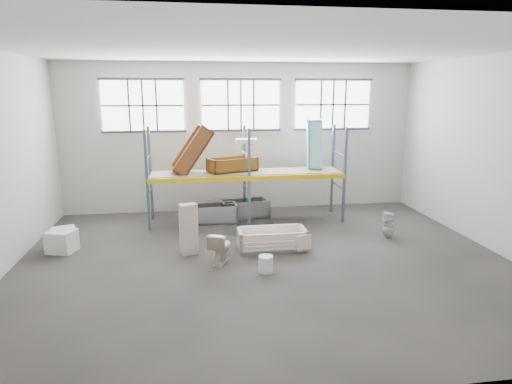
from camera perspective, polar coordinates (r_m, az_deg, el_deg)
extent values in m
cube|color=#4D4641|center=(10.99, 1.17, -9.15)|extent=(12.00, 10.00, 0.10)
cube|color=silver|center=(10.22, 1.31, 18.37)|extent=(12.00, 10.00, 0.10)
cube|color=beige|center=(15.26, -1.99, 7.03)|extent=(12.00, 0.10, 5.00)
cube|color=#A5A198|center=(5.51, 10.18, -4.13)|extent=(12.00, 0.10, 5.00)
cube|color=#9E9A93|center=(12.79, 29.11, 4.21)|extent=(0.10, 10.00, 5.00)
cube|color=white|center=(15.05, -14.39, 10.75)|extent=(2.60, 0.04, 1.60)
cube|color=white|center=(15.07, -1.97, 11.15)|extent=(2.60, 0.04, 1.60)
cube|color=white|center=(15.76, 9.88, 11.05)|extent=(2.60, 0.04, 1.60)
cube|color=slate|center=(13.25, -13.87, 1.34)|extent=(0.08, 0.08, 3.00)
cube|color=slate|center=(14.42, -13.45, 2.30)|extent=(0.08, 0.08, 3.00)
cube|color=slate|center=(13.30, -0.89, 1.77)|extent=(0.08, 0.08, 3.00)
cube|color=slate|center=(14.47, -1.53, 2.69)|extent=(0.08, 0.08, 3.00)
cube|color=slate|center=(14.01, 11.37, 2.09)|extent=(0.08, 0.08, 3.00)
cube|color=slate|center=(15.12, 9.84, 2.96)|extent=(0.08, 0.08, 3.00)
cube|color=yellow|center=(13.30, -0.89, 1.77)|extent=(6.00, 0.10, 0.14)
cube|color=yellow|center=(14.47, -1.53, 2.69)|extent=(6.00, 0.10, 0.14)
cube|color=gray|center=(13.87, -1.23, 2.58)|extent=(5.90, 1.10, 0.03)
cylinder|color=black|center=(13.48, -0.76, -4.65)|extent=(1.80, 1.80, 0.00)
cube|color=#F2D3C9|center=(11.51, 6.01, -6.41)|extent=(0.45, 0.32, 0.39)
imported|color=#F4E1CA|center=(11.63, 2.96, -6.78)|extent=(0.53, 0.53, 0.16)
imported|color=beige|center=(10.82, -4.60, -7.09)|extent=(0.71, 0.87, 0.77)
cube|color=beige|center=(11.35, -8.68, -4.77)|extent=(0.49, 0.39, 1.31)
imported|color=white|center=(13.10, 16.79, -4.05)|extent=(0.42, 0.41, 0.75)
imported|color=white|center=(13.67, -1.25, 4.62)|extent=(0.81, 0.71, 0.60)
cylinder|color=silver|center=(10.29, 1.27, -9.28)|extent=(0.39, 0.39, 0.39)
cube|color=silver|center=(12.53, -23.78, -5.85)|extent=(0.81, 0.75, 0.57)
cube|color=silver|center=(12.91, -23.53, -5.42)|extent=(0.78, 0.78, 0.51)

